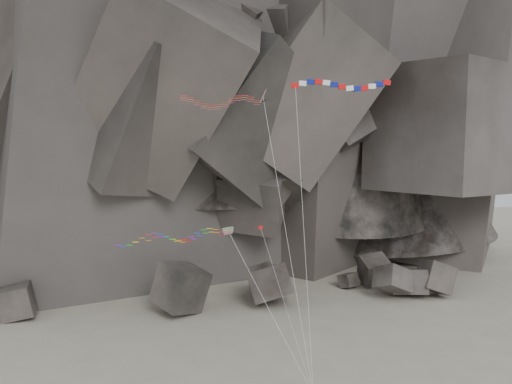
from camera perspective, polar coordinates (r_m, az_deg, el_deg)
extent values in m
cube|color=#47423F|center=(101.44, 11.72, -8.09)|extent=(5.20, 5.74, 6.01)
cube|color=#47423F|center=(97.32, 15.26, -8.90)|extent=(6.91, 6.88, 4.97)
cube|color=#47423F|center=(100.02, 9.21, -8.87)|extent=(3.79, 3.81, 2.86)
cube|color=#47423F|center=(94.98, 13.51, -9.35)|extent=(6.86, 6.57, 6.34)
cube|color=#47423F|center=(89.17, -22.82, -10.37)|extent=(5.17, 3.88, 5.46)
cube|color=#47423F|center=(93.11, 1.00, -9.39)|extent=(6.27, 7.25, 6.39)
cube|color=#47423F|center=(85.50, -7.54, -10.08)|extent=(9.49, 8.39, 8.15)
cube|color=#47423F|center=(97.94, 17.50, -8.69)|extent=(6.49, 5.11, 6.52)
cube|color=#47423F|center=(88.48, 1.43, -9.91)|extent=(7.85, 6.45, 7.34)
cylinder|color=silver|center=(56.57, 3.19, -5.04)|extent=(3.79, 6.78, 28.66)
cube|color=red|center=(57.99, 3.91, 10.58)|extent=(0.80, 0.61, 0.49)
cube|color=white|center=(58.03, 4.69, 10.77)|extent=(0.84, 0.61, 0.54)
cube|color=navy|center=(58.04, 5.47, 10.89)|extent=(0.86, 0.62, 0.58)
cube|color=red|center=(58.02, 6.26, 10.90)|extent=(0.86, 0.62, 0.58)
cube|color=white|center=(58.00, 7.04, 10.79)|extent=(0.85, 0.61, 0.55)
cube|color=navy|center=(58.00, 7.82, 10.59)|extent=(0.81, 0.61, 0.50)
cube|color=red|center=(58.05, 8.59, 10.37)|extent=(0.83, 0.61, 0.53)
cube|color=white|center=(58.16, 9.34, 10.19)|extent=(0.86, 0.62, 0.57)
cube|color=navy|center=(58.33, 10.07, 10.13)|extent=(0.86, 0.62, 0.58)
cube|color=red|center=(58.55, 10.79, 10.17)|extent=(0.85, 0.61, 0.56)
cube|color=white|center=(58.80, 11.50, 10.31)|extent=(0.82, 0.61, 0.52)
cube|color=navy|center=(59.04, 12.21, 10.48)|extent=(0.82, 0.61, 0.52)
cube|color=red|center=(59.26, 12.93, 10.62)|extent=(0.85, 0.62, 0.57)
cylinder|color=silver|center=(56.11, 4.85, -4.55)|extent=(0.79, 5.29, 29.80)
cube|color=#C2E80C|center=(57.67, -2.85, -3.82)|extent=(1.19, 0.67, 0.65)
cube|color=#0CB219|center=(57.56, -2.83, -4.08)|extent=(1.00, 0.51, 0.45)
cylinder|color=silver|center=(57.35, 1.37, -11.76)|extent=(7.60, 5.70, 15.34)
cube|color=red|center=(57.22, 0.47, -3.56)|extent=(0.48, 0.10, 0.31)
cube|color=navy|center=(57.20, 0.31, -3.56)|extent=(0.18, 0.06, 0.32)
cylinder|color=silver|center=(57.20, 3.07, -11.64)|extent=(4.37, 4.81, 15.65)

